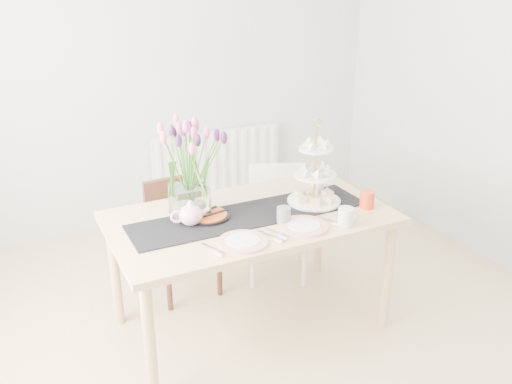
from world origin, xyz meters
name	(u,v)px	position (x,y,z in m)	size (l,w,h in m)	color
room_shell	(293,144)	(0.00, 0.00, 1.30)	(4.50, 4.50, 4.50)	tan
radiator	(218,163)	(0.50, 2.19, 0.45)	(1.20, 0.08, 0.60)	white
dining_table	(250,227)	(-0.01, 0.45, 0.67)	(1.60, 0.90, 0.75)	tan
chair_brown	(178,228)	(-0.24, 1.09, 0.44)	(0.42, 0.42, 0.77)	#341A13
chair_white	(276,213)	(0.46, 1.00, 0.45)	(0.51, 0.51, 0.78)	silver
table_runner	(250,214)	(-0.01, 0.45, 0.75)	(1.40, 0.35, 0.01)	black
tulip_vase	(187,153)	(-0.33, 0.58, 1.13)	(0.69, 0.69, 0.59)	silver
cake_stand	(315,182)	(0.41, 0.44, 0.89)	(0.32, 0.32, 0.47)	gold
teapot	(191,215)	(-0.36, 0.47, 0.82)	(0.21, 0.17, 0.14)	silver
cream_jug	(317,188)	(0.50, 0.55, 0.79)	(0.08, 0.08, 0.08)	silver
tart_tin	(208,216)	(-0.24, 0.52, 0.76)	(0.25, 0.25, 0.03)	black
mug_grey	(284,215)	(0.11, 0.28, 0.80)	(0.08, 0.08, 0.09)	slate
mug_white	(346,217)	(0.40, 0.10, 0.80)	(0.09, 0.09, 0.10)	silver
mug_orange	(367,200)	(0.66, 0.24, 0.80)	(0.09, 0.09, 0.10)	red
plate_left	(243,242)	(-0.19, 0.16, 0.76)	(0.26, 0.26, 0.01)	silver
plate_right	(304,226)	(0.18, 0.18, 0.76)	(0.27, 0.27, 0.01)	white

